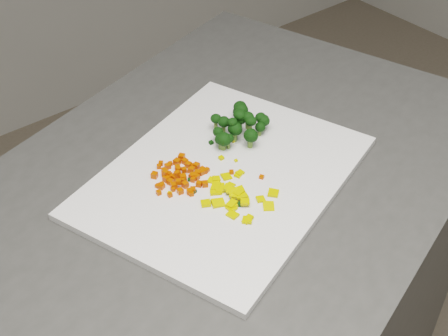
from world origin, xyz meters
TOP-DOWN VIEW (x-y plane):
  - cutting_board at (-0.21, 0.41)m, footprint 0.48×0.43m
  - carrot_pile at (-0.26, 0.44)m, footprint 0.09×0.09m
  - pepper_pile at (-0.22, 0.36)m, footprint 0.10×0.10m
  - broccoli_pile at (-0.13, 0.47)m, footprint 0.11×0.11m
  - carrot_cube_0 at (-0.24, 0.46)m, footprint 0.01×0.01m
  - carrot_cube_1 at (-0.24, 0.43)m, footprint 0.01×0.01m
  - carrot_cube_2 at (-0.28, 0.42)m, footprint 0.01×0.01m
  - carrot_cube_3 at (-0.22, 0.43)m, footprint 0.01×0.01m
  - carrot_cube_4 at (-0.27, 0.45)m, footprint 0.01×0.01m
  - carrot_cube_5 at (-0.26, 0.43)m, footprint 0.01×0.01m
  - carrot_cube_6 at (-0.25, 0.43)m, footprint 0.01×0.01m
  - carrot_cube_7 at (-0.31, 0.43)m, footprint 0.01×0.01m
  - carrot_cube_8 at (-0.23, 0.43)m, footprint 0.01×0.01m
  - carrot_cube_9 at (-0.27, 0.41)m, footprint 0.01×0.01m
  - carrot_cube_10 at (-0.24, 0.44)m, footprint 0.01×0.01m
  - carrot_cube_11 at (-0.28, 0.46)m, footprint 0.01×0.01m
  - carrot_cube_12 at (-0.28, 0.45)m, footprint 0.01×0.01m
  - carrot_cube_13 at (-0.26, 0.45)m, footprint 0.01×0.01m
  - carrot_cube_14 at (-0.28, 0.42)m, footprint 0.01×0.01m
  - carrot_cube_15 at (-0.27, 0.40)m, footprint 0.01×0.01m
  - carrot_cube_16 at (-0.24, 0.46)m, footprint 0.01×0.01m
  - carrot_cube_17 at (-0.23, 0.43)m, footprint 0.01×0.01m
  - carrot_cube_18 at (-0.28, 0.45)m, footprint 0.01×0.01m
  - carrot_cube_19 at (-0.25, 0.43)m, footprint 0.01×0.01m
  - carrot_cube_20 at (-0.25, 0.43)m, footprint 0.01×0.01m
  - carrot_cube_21 at (-0.27, 0.47)m, footprint 0.01×0.01m
  - carrot_cube_22 at (-0.25, 0.46)m, footprint 0.01×0.01m
  - carrot_cube_23 at (-0.23, 0.45)m, footprint 0.01×0.01m
  - carrot_cube_24 at (-0.27, 0.48)m, footprint 0.01×0.01m
  - carrot_cube_25 at (-0.27, 0.49)m, footprint 0.01×0.01m
  - carrot_cube_26 at (-0.24, 0.45)m, footprint 0.01×0.01m
  - carrot_cube_27 at (-0.23, 0.45)m, footprint 0.01×0.01m
  - carrot_cube_28 at (-0.28, 0.44)m, footprint 0.01×0.01m
  - carrot_cube_29 at (-0.26, 0.45)m, footprint 0.01×0.01m
  - carrot_cube_30 at (-0.24, 0.43)m, footprint 0.01×0.01m
  - carrot_cube_31 at (-0.27, 0.46)m, footprint 0.01×0.01m
  - carrot_cube_32 at (-0.25, 0.45)m, footprint 0.01×0.01m
  - carrot_cube_33 at (-0.26, 0.44)m, footprint 0.01×0.01m
  - carrot_cube_34 at (-0.26, 0.45)m, footprint 0.01×0.01m
  - carrot_cube_35 at (-0.23, 0.48)m, footprint 0.01×0.01m
  - carrot_cube_36 at (-0.27, 0.45)m, footprint 0.01×0.01m
  - carrot_cube_37 at (-0.27, 0.41)m, footprint 0.01×0.01m
  - carrot_cube_38 at (-0.26, 0.47)m, footprint 0.01×0.01m
  - carrot_cube_39 at (-0.27, 0.42)m, footprint 0.01×0.01m
  - carrot_cube_40 at (-0.30, 0.45)m, footprint 0.01×0.01m
  - carrot_cube_41 at (-0.26, 0.48)m, footprint 0.01×0.01m
  - carrot_cube_42 at (-0.29, 0.47)m, footprint 0.01×0.01m
  - carrot_cube_43 at (-0.24, 0.43)m, footprint 0.01×0.01m
  - carrot_cube_44 at (-0.30, 0.42)m, footprint 0.01×0.01m
  - carrot_cube_45 at (-0.27, 0.44)m, footprint 0.01×0.01m
  - carrot_cube_46 at (-0.28, 0.43)m, footprint 0.01×0.01m
  - carrot_cube_47 at (-0.24, 0.41)m, footprint 0.01×0.01m
  - carrot_cube_48 at (-0.28, 0.46)m, footprint 0.01×0.01m
  - carrot_cube_49 at (-0.27, 0.45)m, footprint 0.01×0.01m
  - carrot_cube_50 at (-0.24, 0.47)m, footprint 0.01×0.01m
  - carrot_cube_51 at (-0.27, 0.47)m, footprint 0.01×0.01m
  - carrot_cube_52 at (-0.25, 0.41)m, footprint 0.01×0.01m
  - carrot_cube_53 at (-0.25, 0.47)m, footprint 0.01×0.01m
  - carrot_cube_54 at (-0.27, 0.41)m, footprint 0.01×0.01m
  - carrot_cube_55 at (-0.29, 0.43)m, footprint 0.01×0.01m
  - carrot_cube_56 at (-0.30, 0.44)m, footprint 0.01×0.01m
  - carrot_cube_57 at (-0.23, 0.43)m, footprint 0.01×0.01m
  - carrot_cube_58 at (-0.29, 0.44)m, footprint 0.01×0.01m
  - carrot_cube_59 at (-0.28, 0.43)m, footprint 0.01×0.01m
  - carrot_cube_60 at (-0.26, 0.47)m, footprint 0.01×0.01m
  - pepper_chunk_0 at (-0.22, 0.35)m, footprint 0.02×0.02m
  - pepper_chunk_1 at (-0.24, 0.32)m, footprint 0.02×0.01m
  - pepper_chunk_2 at (-0.22, 0.38)m, footprint 0.02×0.02m
  - pepper_chunk_3 at (-0.19, 0.40)m, footprint 0.01×0.01m
  - pepper_chunk_4 at (-0.23, 0.36)m, footprint 0.02×0.02m
  - pepper_chunk_5 at (-0.25, 0.34)m, footprint 0.02×0.02m
  - pepper_chunk_6 at (-0.20, 0.32)m, footprint 0.02×0.02m
  - pepper_chunk_7 at (-0.27, 0.38)m, footprint 0.02×0.02m
  - pepper_chunk_8 at (-0.23, 0.41)m, footprint 0.02×0.02m
  - pepper_chunk_9 at (-0.23, 0.39)m, footprint 0.02×0.02m
  - pepper_chunk_10 at (-0.22, 0.37)m, footprint 0.02×0.01m
  - pepper_chunk_11 at (-0.24, 0.35)m, footprint 0.02×0.01m
  - pepper_chunk_12 at (-0.25, 0.37)m, footprint 0.02×0.02m
  - pepper_chunk_13 at (-0.23, 0.38)m, footprint 0.02×0.02m
  - pepper_chunk_14 at (-0.24, 0.31)m, footprint 0.02×0.02m
  - pepper_chunk_15 at (-0.21, 0.40)m, footprint 0.02×0.02m
  - pepper_chunk_16 at (-0.22, 0.41)m, footprint 0.02×0.02m
  - pepper_chunk_17 at (-0.23, 0.39)m, footprint 0.02×0.02m
  - pepper_chunk_18 at (-0.24, 0.35)m, footprint 0.02×0.01m
  - pepper_chunk_19 at (-0.22, 0.38)m, footprint 0.01×0.01m
  - pepper_chunk_20 at (-0.19, 0.40)m, footprint 0.02×0.02m
  - pepper_chunk_21 at (-0.22, 0.36)m, footprint 0.02×0.01m
  - pepper_chunk_22 at (-0.23, 0.39)m, footprint 0.02×0.02m
  - pepper_chunk_23 at (-0.18, 0.33)m, footprint 0.02×0.02m
  - pepper_chunk_24 at (-0.24, 0.35)m, footprint 0.01×0.02m
  - pepper_chunk_25 at (-0.24, 0.38)m, footprint 0.02×0.02m
  - pepper_chunk_26 at (-0.20, 0.33)m, footprint 0.02×0.02m
  - pepper_chunk_27 at (-0.23, 0.34)m, footprint 0.02×0.02m
  - pepper_chunk_28 at (-0.23, 0.37)m, footprint 0.02×0.02m
  - broccoli_floret_0 at (-0.12, 0.47)m, footprint 0.02×0.02m
  - broccoli_floret_1 at (-0.14, 0.46)m, footprint 0.03×0.03m
  - broccoli_floret_2 at (-0.12, 0.45)m, footprint 0.02×0.02m
  - broccoli_floret_3 at (-0.17, 0.48)m, footprint 0.02×0.02m
  - broccoli_floret_4 at (-0.13, 0.47)m, footprint 0.03×0.03m
  - broccoli_floret_5 at (-0.15, 0.50)m, footprint 0.02×0.02m
  - broccoli_floret_6 at (-0.11, 0.50)m, footprint 0.03×0.03m
  - broccoli_floret_7 at (-0.10, 0.49)m, footprint 0.02×0.02m
  - broccoli_floret_8 at (-0.09, 0.46)m, footprint 0.03×0.03m
  - broccoli_floret_9 at (-0.17, 0.46)m, footprint 0.03×0.03m
  - broccoli_floret_10 at (-0.10, 0.51)m, footprint 0.03×0.03m
  - broccoli_floret_11 at (-0.10, 0.50)m, footprint 0.03×0.03m
  - broccoli_floret_12 at (-0.10, 0.45)m, footprint 0.02×0.02m
  - broccoli_floret_13 at (-0.12, 0.46)m, footprint 0.03×0.03m
  - broccoli_floret_14 at (-0.13, 0.44)m, footprint 0.03×0.03m
  - broccoli_floret_15 at (-0.14, 0.49)m, footprint 0.03×0.03m
  - broccoli_floret_16 at (-0.17, 0.46)m, footprint 0.03×0.03m
  - broccoli_floret_17 at (-0.09, 0.46)m, footprint 0.02×0.02m
  - broccoli_floret_18 at (-0.16, 0.46)m, footprint 0.02×0.02m
  - broccoli_floret_19 at (-0.13, 0.47)m, footprint 0.02×0.02m
  - broccoli_floret_20 at (-0.14, 0.47)m, footprint 0.02×0.02m
  - stray_bit_0 at (-0.17, 0.42)m, footprint 0.01×0.01m
  - stray_bit_1 at (-0.25, 0.43)m, footprint 0.01×0.01m
  - stray_bit_2 at (-0.18, 0.48)m, footprint 0.01×0.01m
  - stray_bit_3 at (-0.19, 0.44)m, footprint 0.01×0.01m
  - stray_bit_4 at (-0.23, 0.44)m, footprint 0.01×0.01m
  - stray_bit_5 at (-0.20, 0.41)m, footprint 0.01×0.01m
  - stray_bit_6 at (-0.23, 0.35)m, footprint 0.01×0.01m
  - stray_bit_7 at (-0.17, 0.37)m, footprint 0.01×0.01m
  - stray_bit_8 at (-0.27, 0.41)m, footprint 0.01×0.01m
  - stray_bit_9 at (-0.23, 0.39)m, footprint 0.01×0.01m
  - stray_bit_10 at (-0.29, 0.42)m, footprint 0.01×0.01m
  - stray_bit_11 at (-0.23, 0.35)m, footprint 0.00×0.00m
  - stray_bit_12 at (-0.15, 0.46)m, footprint 0.01×0.01m

SIDE VIEW (x-z plane):
  - cutting_board at x=-0.21m, z-range 0.90..0.91m
  - pepper_chunk_6 at x=-0.20m, z-range 0.91..0.92m
  - pepper_chunk_15 at x=-0.21m, z-range 0.91..0.91m
  - pepper_chunk_20 at x=-0.19m, z-range 0.91..0.91m
  - stray_bit_9 at x=-0.23m, z-range 0.91..0.91m
  - stray_bit_11 at x=-0.23m, z-range 0.91..0.91m
  - pepper_chunk_22 at x=-0.23m, z-range 0.91..0.91m
  - pepper_chunk_19 at x=-0.22m, z-range 0.91..0.91m
  - stray_bit_0 at x=-0.17m, z-range 0.91..0.91m
  - pepper_chunk_5 at x=-0.25m, z-range 0.91..0.91m
  - pepper_chunk_26 at x=-0.20m, z-range 0.91..0.91m
  - pepper_chunk_8 at x=-0.23m, z-range 0.91..0.91m
  - pepper_chunk_24 at x=-0.24m, z-range 0.91..0.92m
  - stray_bit_1 at x=-0.25m, z-range 0.91..0.91m
  - pepper_chunk_14 at x=-0.24m, z-range 0.91..0.92m
  - stray_bit_12 at x=-0.15m, z-range 0.91..0.91m
  - pepper_chunk_25 at x=-0.24m, z-range 0.91..0.92m
  - pepper_chunk_13 at x=-0.23m, z-range 0.91..0.92m
  - pepper_chunk_23 at x=-0.18m, z-range 0.91..0.92m
  - stray_bit_10 at x=-0.29m, z-range 0.91..0.91m
  - pepper_chunk_1 at x=-0.24m, z-range 0.91..0.92m
  - pepper_chunk_11 at x=-0.24m, z-range 0.91..0.92m
  - pepper_chunk_12 at x=-0.25m, z-range 0.91..0.92m
  - pepper_chunk_7 at x=-0.27m, z-range 0.91..0.92m
  - stray_bit_2 at x=-0.18m, z-range 0.91..0.92m
  - pepper_chunk_9 at x=-0.23m, z-range 0.91..0.92m
  - pepper_chunk_3 at x=-0.19m, z-range 0.91..0.92m
  - pepper_chunk_16 at x=-0.22m, z-range 0.91..0.92m
  - pepper_chunk_17 at x=-0.23m, z-range 0.91..0.92m
  - stray_bit_7 at x=-0.17m, z-range 0.91..0.92m
  - stray_bit_8 at x=-0.27m, z-range 0.91..0.92m
  - stray_bit_5 at x=-0.20m, z-range 0.91..0.92m
  - stray_bit_4 at x=-0.23m, z-range 0.91..0.92m
  - stray_bit_6 at x=-0.23m, z-range 0.91..0.92m
  - stray_bit_3 at x=-0.19m, z-range 0.91..0.92m
  - carrot_cube_60 at x=-0.26m, z-range 0.91..0.92m
  - carrot_cube_40 at x=-0.30m, z-range 0.91..0.92m
  - carrot_cube_55 at x=-0.29m, z-range 0.91..0.92m
  - carrot_cube_41 at x=-0.26m, z-range 0.91..0.92m
  - carrot_cube_44 at x=-0.30m, z-range 0.91..0.92m
  - carrot_cube_31 at x=-0.27m, z-range 0.91..0.92m
  - carrot_cube_11 at x=-0.28m, z-range 0.91..0.92m
  - carrot_cube_23 at x=-0.23m, z-range 0.91..0.92m
  - carrot_cube_24 at x=-0.27m, z-range 0.91..0.92m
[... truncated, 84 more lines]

